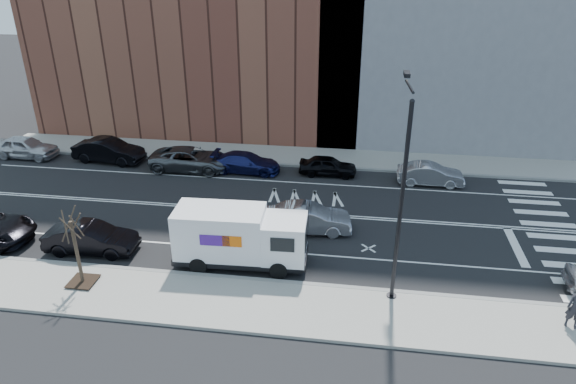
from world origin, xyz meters
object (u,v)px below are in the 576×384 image
(far_parked_b, at_px, (109,151))
(pedestrian, at_px, (576,308))
(fedex_van, at_px, (239,236))
(far_parked_a, at_px, (25,147))
(driving_sedan, at_px, (308,219))

(far_parked_b, xyz_separation_m, pedestrian, (26.74, -14.45, 0.24))
(fedex_van, distance_m, far_parked_a, 22.09)
(far_parked_a, distance_m, pedestrian, 36.17)
(far_parked_b, relative_size, driving_sedan, 1.08)
(far_parked_a, xyz_separation_m, pedestrian, (33.20, -14.36, 0.28))
(far_parked_b, height_order, driving_sedan, far_parked_b)
(far_parked_a, height_order, far_parked_b, far_parked_b)
(pedestrian, bearing_deg, fedex_van, -176.81)
(far_parked_a, bearing_deg, far_parked_b, -87.31)
(far_parked_a, bearing_deg, driving_sedan, -108.18)
(far_parked_a, distance_m, far_parked_b, 6.46)
(far_parked_b, xyz_separation_m, driving_sedan, (15.28, -8.01, -0.06))
(far_parked_b, bearing_deg, driving_sedan, -112.07)
(fedex_van, distance_m, driving_sedan, 4.72)
(fedex_van, height_order, far_parked_b, fedex_van)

